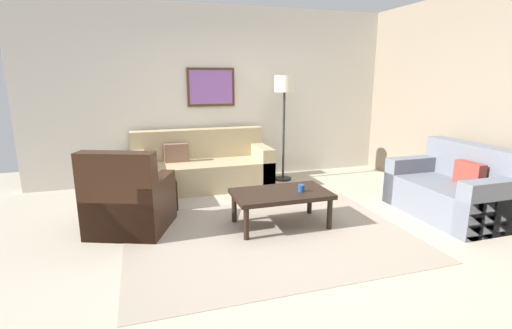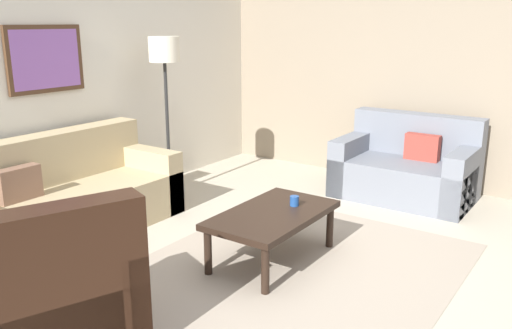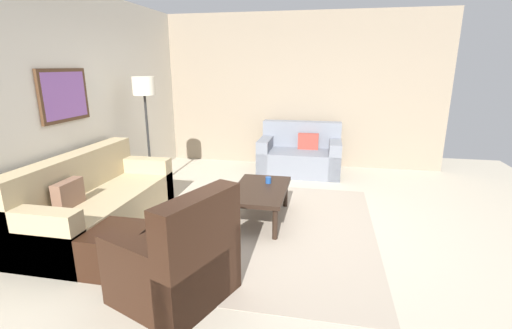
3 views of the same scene
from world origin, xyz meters
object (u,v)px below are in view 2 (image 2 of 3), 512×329
at_px(couch_main, 61,201).
at_px(cup, 294,201).
at_px(couch_loveseat, 408,169).
at_px(framed_artwork, 46,59).
at_px(ottoman, 35,263).
at_px(armchair_leather, 65,299).
at_px(lamp_standing, 165,66).
at_px(coffee_table, 273,218).

relative_size(couch_main, cup, 25.59).
height_order(couch_loveseat, framed_artwork, framed_artwork).
height_order(ottoman, cup, cup).
height_order(armchair_leather, lamp_standing, lamp_standing).
height_order(ottoman, framed_artwork, framed_artwork).
relative_size(couch_main, armchair_leather, 2.01).
relative_size(ottoman, coffee_table, 0.51).
xyz_separation_m(armchair_leather, ottoman, (0.30, 0.77, -0.11)).
bearing_deg(couch_main, cup, -66.81).
distance_m(armchair_leather, coffee_table, 1.71).
distance_m(couch_loveseat, ottoman, 3.86).
xyz_separation_m(armchair_leather, framed_artwork, (1.32, 1.92, 1.22)).
height_order(couch_loveseat, cup, couch_loveseat).
xyz_separation_m(couch_main, ottoman, (-0.76, -0.76, -0.10)).
bearing_deg(cup, armchair_leather, 167.70).
distance_m(coffee_table, lamp_standing, 2.26).
distance_m(cup, framed_artwork, 2.63).
xyz_separation_m(lamp_standing, framed_artwork, (-1.11, 0.42, 0.12)).
distance_m(ottoman, coffee_table, 1.77).
relative_size(lamp_standing, framed_artwork, 2.22).
xyz_separation_m(couch_loveseat, framed_artwork, (-2.56, 2.59, 1.23)).
relative_size(couch_loveseat, armchair_leather, 1.36).
height_order(couch_main, coffee_table, couch_main).
bearing_deg(couch_main, ottoman, -135.05).
relative_size(armchair_leather, lamp_standing, 0.61).
xyz_separation_m(armchair_leather, lamp_standing, (2.43, 1.50, 1.10)).
height_order(couch_loveseat, lamp_standing, lamp_standing).
bearing_deg(coffee_table, couch_loveseat, -8.18).
bearing_deg(cup, couch_main, 113.19).
relative_size(couch_main, ottoman, 3.72).
xyz_separation_m(coffee_table, cup, (0.22, -0.07, 0.09)).
bearing_deg(armchair_leather, couch_main, 55.21).
bearing_deg(ottoman, armchair_leather, -111.47).
bearing_deg(coffee_table, ottoman, 140.80).
distance_m(cup, lamp_standing, 2.21).
bearing_deg(framed_artwork, ottoman, -131.45).
bearing_deg(couch_loveseat, lamp_standing, 123.94).
xyz_separation_m(ottoman, coffee_table, (1.37, -1.12, 0.16)).
bearing_deg(coffee_table, framed_artwork, 98.74).
distance_m(armchair_leather, cup, 1.94).
xyz_separation_m(ottoman, cup, (1.59, -1.18, 0.25)).
distance_m(couch_loveseat, coffee_table, 2.24).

